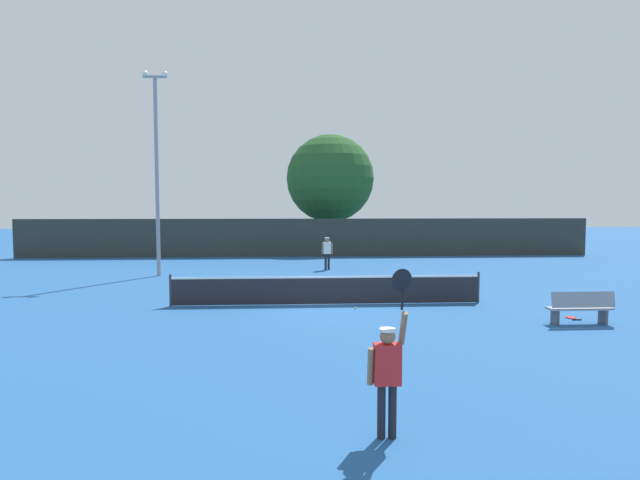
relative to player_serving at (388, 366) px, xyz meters
The scene contains 13 objects.
ground_plane 10.10m from the player_serving, 90.74° to the left, with size 120.00×120.00×0.00m, color #235693.
tennis_net 10.06m from the player_serving, 90.74° to the left, with size 10.49×0.08×1.07m.
perimeter_fence 26.51m from the player_serving, 90.28° to the left, with size 37.43×0.12×2.49m, color #2D332D.
player_serving is the anchor object (origin of this frame).
player_receiving 19.48m from the player_serving, 88.33° to the left, with size 0.57×0.25×1.69m.
tennis_ball 9.29m from the player_serving, 85.51° to the left, with size 0.07×0.07×0.07m, color #CCE033.
spare_racket 10.27m from the player_serving, 47.13° to the left, with size 0.28×0.52×0.04m.
courtside_bench 9.52m from the player_serving, 44.73° to the left, with size 1.80×0.44×0.95m.
light_pole 19.72m from the player_serving, 113.29° to the left, with size 1.18×0.28×9.59m.
large_tree 31.64m from the player_serving, 86.96° to the left, with size 6.48×6.48×8.60m.
parked_car_near 32.69m from the player_serving, 104.12° to the left, with size 2.18×4.32×1.69m.
parked_car_mid 33.82m from the player_serving, 95.82° to the left, with size 2.46×4.42×1.69m.
parked_car_far 34.39m from the player_serving, 86.61° to the left, with size 2.09×4.28×1.69m.
Camera 1 is at (-1.27, -17.19, 3.33)m, focal length 28.98 mm.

